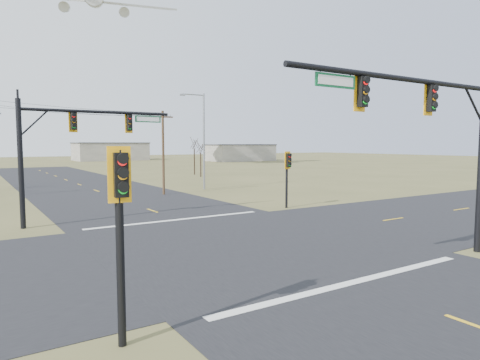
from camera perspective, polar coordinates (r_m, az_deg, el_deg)
name	(u,v)px	position (r m, az deg, el deg)	size (l,w,h in m)	color
ground	(240,242)	(21.83, 0.02, -8.31)	(320.00, 320.00, 0.00)	brown
road_ew	(240,242)	(21.83, 0.02, -8.29)	(160.00, 14.00, 0.02)	black
road_ns	(240,242)	(21.82, 0.02, -8.28)	(14.00, 160.00, 0.02)	black
stop_bar_near	(353,282)	(16.26, 14.89, -13.02)	(12.00, 0.40, 0.01)	silver
stop_bar_far	(178,220)	(28.29, -8.27, -5.25)	(12.00, 0.40, 0.01)	silver
mast_arm_near	(437,124)	(19.28, 24.83, 6.81)	(11.59, 0.40, 8.00)	black
mast_arm_far	(71,136)	(28.32, -21.55, 5.48)	(9.35, 0.52, 7.58)	black
pedestal_signal_ne	(288,167)	(33.00, 6.41, 1.79)	(0.58, 0.50, 4.41)	black
pedestal_signal_sw	(121,205)	(10.58, -15.64, -3.23)	(0.61, 0.54, 4.95)	black
utility_pole_near	(163,151)	(42.14, -10.20, 3.84)	(1.96, 0.58, 8.13)	#4D3621
streetlight_a	(202,136)	(46.45, -5.09, 5.88)	(2.89, 0.44, 10.33)	gray
bare_tree_c	(201,147)	(64.03, -5.28, 4.42)	(2.58, 2.58, 5.71)	black
bare_tree_d	(194,143)	(68.77, -6.12, 4.95)	(3.02, 3.02, 6.31)	black
warehouse_mid	(110,152)	(132.99, -16.89, 3.61)	(20.00, 12.00, 5.00)	#ADA699
warehouse_right	(241,153)	(122.52, 0.09, 3.62)	(18.00, 10.00, 4.50)	#ADA699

